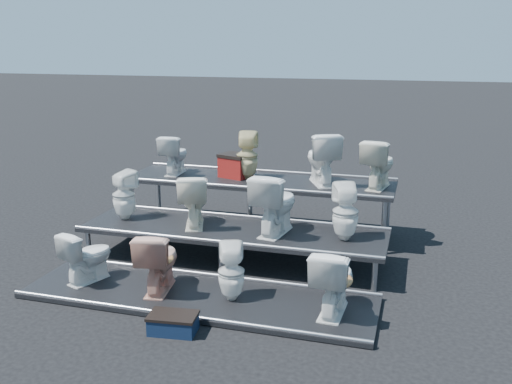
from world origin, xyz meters
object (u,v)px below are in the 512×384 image
(toilet_5, at_px, (193,200))
(toilet_11, at_px, (379,164))
(toilet_4, at_px, (124,195))
(toilet_7, at_px, (345,212))
(step_stool, at_px, (173,325))
(toilet_6, at_px, (275,203))
(toilet_2, at_px, (231,272))
(toilet_10, at_px, (322,158))
(toilet_9, at_px, (247,156))
(toilet_8, at_px, (174,154))
(toilet_0, at_px, (87,256))
(toilet_3, at_px, (333,280))
(toilet_1, at_px, (158,260))
(red_crate, at_px, (236,167))

(toilet_5, bearing_deg, toilet_11, -171.43)
(toilet_4, relative_size, toilet_7, 0.96)
(toilet_7, xyz_separation_m, step_stool, (-1.49, -2.11, -0.75))
(toilet_4, height_order, toilet_6, toilet_6)
(toilet_2, bearing_deg, toilet_10, -120.80)
(toilet_9, distance_m, toilet_10, 1.18)
(toilet_5, height_order, step_stool, toilet_5)
(toilet_2, relative_size, toilet_8, 1.05)
(toilet_9, bearing_deg, toilet_11, 170.46)
(toilet_6, distance_m, toilet_8, 2.43)
(toilet_5, relative_size, toilet_9, 1.00)
(toilet_0, distance_m, toilet_8, 2.72)
(step_stool, bearing_deg, toilet_3, 21.17)
(toilet_1, height_order, toilet_6, toilet_6)
(toilet_5, bearing_deg, toilet_0, 35.68)
(toilet_7, bearing_deg, toilet_6, -18.73)
(toilet_5, height_order, toilet_11, toilet_11)
(toilet_2, height_order, toilet_7, toilet_7)
(toilet_3, relative_size, toilet_8, 1.19)
(toilet_4, relative_size, toilet_8, 1.11)
(toilet_0, xyz_separation_m, toilet_1, (0.96, 0.00, 0.05))
(toilet_2, relative_size, red_crate, 1.50)
(toilet_2, bearing_deg, red_crate, -91.31)
(toilet_1, bearing_deg, toilet_11, -140.90)
(toilet_11, bearing_deg, toilet_10, 11.03)
(toilet_10, bearing_deg, step_stool, 50.31)
(toilet_6, distance_m, toilet_7, 0.94)
(toilet_2, height_order, toilet_4, toilet_4)
(toilet_11, height_order, red_crate, toilet_11)
(toilet_0, height_order, toilet_2, toilet_2)
(toilet_6, bearing_deg, toilet_4, 8.23)
(toilet_9, height_order, step_stool, toilet_9)
(toilet_4, relative_size, toilet_6, 0.86)
(toilet_6, relative_size, toilet_8, 1.30)
(toilet_7, bearing_deg, toilet_1, 13.87)
(toilet_3, bearing_deg, toilet_11, -92.46)
(toilet_10, height_order, toilet_11, toilet_10)
(toilet_0, relative_size, toilet_7, 0.88)
(toilet_2, bearing_deg, toilet_4, -50.68)
(toilet_0, relative_size, toilet_9, 0.89)
(toilet_3, distance_m, toilet_6, 1.69)
(toilet_10, bearing_deg, toilet_4, 1.90)
(toilet_5, relative_size, red_crate, 1.65)
(toilet_6, xyz_separation_m, toilet_8, (-2.03, 1.30, 0.30))
(toilet_4, height_order, step_stool, toilet_4)
(toilet_7, xyz_separation_m, toilet_9, (-1.72, 1.30, 0.40))
(toilet_5, bearing_deg, toilet_6, 160.13)
(toilet_9, height_order, toilet_10, toilet_10)
(toilet_6, bearing_deg, toilet_5, 8.23)
(toilet_6, height_order, toilet_10, toilet_10)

